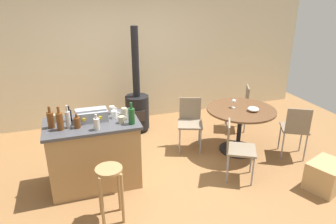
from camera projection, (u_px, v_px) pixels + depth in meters
ground_plane at (157, 174)px, 4.57m from camera, size 8.80×8.80×0.00m
back_wall at (123, 55)px, 6.09m from camera, size 8.00×0.10×2.70m
kitchen_island at (94, 153)px, 4.19m from camera, size 1.22×0.74×0.93m
wooden_stool at (110, 184)px, 3.50m from camera, size 0.31×0.31×0.69m
dining_table at (240, 119)px, 5.04m from camera, size 1.11×1.11×0.75m
folding_chair_near at (236, 146)px, 4.30m from camera, size 0.54×0.54×0.85m
folding_chair_far at (296, 127)px, 4.84m from camera, size 0.55×0.55×0.88m
folding_chair_left at (240, 104)px, 5.87m from camera, size 0.54×0.54×0.87m
folding_chair_right at (190, 120)px, 5.15m from camera, size 0.51×0.51×0.87m
wood_stove at (137, 106)px, 5.81m from camera, size 0.44×0.45×1.97m
toolbox at (91, 115)px, 4.05m from camera, size 0.41×0.24×0.17m
bottle_0 at (132, 116)px, 3.93m from camera, size 0.08×0.08×0.29m
bottle_1 at (97, 124)px, 3.78m from camera, size 0.08×0.08×0.20m
bottle_2 at (77, 122)px, 3.83m from camera, size 0.08×0.08×0.19m
bottle_3 at (51, 120)px, 3.82m from camera, size 0.08×0.08×0.28m
bottle_4 at (60, 121)px, 3.76m from camera, size 0.08×0.08×0.30m
bottle_5 at (69, 115)px, 4.03m from camera, size 0.06×0.06×0.21m
bottle_6 at (68, 119)px, 3.82m from camera, size 0.06×0.06×0.30m
cup_0 at (112, 110)px, 4.29m from camera, size 0.11×0.07×0.11m
cup_1 at (122, 120)px, 3.99m from camera, size 0.12×0.08×0.09m
cup_2 at (124, 111)px, 4.24m from camera, size 0.11×0.08×0.10m
cup_3 at (56, 118)px, 4.02m from camera, size 0.12×0.08×0.10m
cup_4 at (115, 114)px, 4.14m from camera, size 0.11×0.08×0.10m
wine_glass at (234, 101)px, 4.99m from camera, size 0.07×0.07×0.14m
serving_bowl at (253, 109)px, 4.87m from camera, size 0.18×0.18×0.07m
cardboard_box at (326, 176)px, 4.17m from camera, size 0.61×0.55×0.39m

